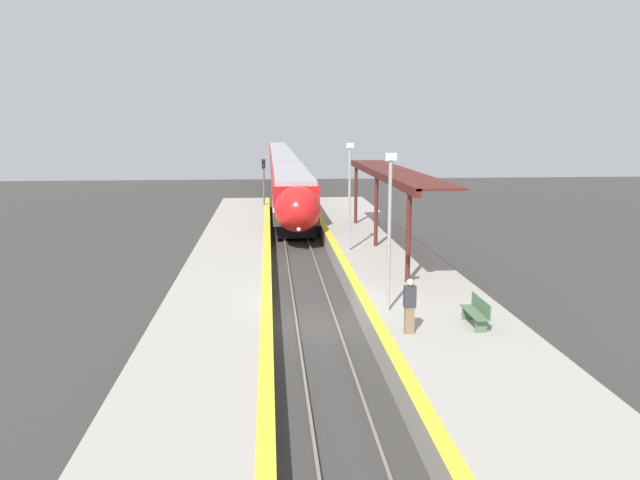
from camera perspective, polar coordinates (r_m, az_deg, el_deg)
The scene contains 12 objects.
ground_plane at distance 22.83m, azimuth -0.34°, elevation -7.78°, with size 120.00×120.00×0.00m, color #383533.
rail_left at distance 22.77m, azimuth -2.16°, elevation -7.65°, with size 0.08×90.00×0.15m, color slate.
rail_right at distance 22.87m, azimuth 1.47°, elevation -7.56°, with size 0.08×90.00×0.15m, color slate.
train at distance 73.87m, azimuth -3.46°, elevation 6.73°, with size 2.84×79.26×3.82m.
platform_right at distance 23.34m, azimuth 9.62°, elevation -6.39°, with size 4.88×64.00×0.89m.
platform_left at distance 22.71m, azimuth -9.38°, elevation -6.86°, with size 3.94×64.00×0.89m.
platform_bench at distance 20.45m, azimuth 14.17°, elevation -6.33°, with size 0.44×1.73×0.89m.
person_waiting at distance 19.20m, azimuth 8.20°, elevation -5.92°, with size 0.36×0.23×1.72m.
railway_signal at distance 48.92m, azimuth -5.16°, elevation 5.33°, with size 0.28×0.28×4.46m.
lamppost_near at distance 20.94m, azimuth 6.37°, elevation 1.62°, with size 0.36×0.20×5.37m.
lamppost_mid at distance 31.07m, azimuth 2.72°, elevation 4.62°, with size 0.36×0.20×5.37m.
station_canopy at distance 32.38m, azimuth 6.22°, elevation 5.91°, with size 2.02×18.12×3.95m.
Camera 1 is at (-1.65, -21.60, 7.22)m, focal length 35.00 mm.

